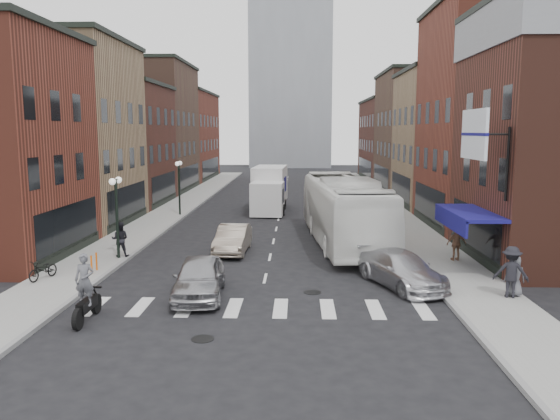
{
  "coord_description": "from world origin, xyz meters",
  "views": [
    {
      "loc": [
        1.42,
        -21.92,
        6.35
      ],
      "look_at": [
        0.48,
        6.0,
        2.27
      ],
      "focal_mm": 35.0,
      "sensor_mm": 36.0,
      "label": 1
    }
  ],
  "objects_px": {
    "streetlamp_far": "(179,177)",
    "curb_car": "(401,269)",
    "parked_bicycle": "(43,270)",
    "ped_right_a": "(511,272)",
    "sedan_left_near": "(199,277)",
    "ped_left_solo": "(120,239)",
    "streetlamp_near": "(116,202)",
    "box_truck": "(269,190)",
    "motorcycle_rider": "(86,290)",
    "bike_rack": "(94,263)",
    "billboard_sign": "(476,136)",
    "sedan_left_far": "(233,239)",
    "ped_right_b": "(456,244)",
    "transit_bus": "(344,210)",
    "ped_right_c": "(515,276)"
  },
  "relations": [
    {
      "from": "streetlamp_far",
      "to": "curb_car",
      "type": "bearing_deg",
      "value": -54.02
    },
    {
      "from": "parked_bicycle",
      "to": "ped_right_a",
      "type": "bearing_deg",
      "value": 10.74
    },
    {
      "from": "sedan_left_near",
      "to": "ped_left_solo",
      "type": "distance_m",
      "value": 7.86
    },
    {
      "from": "streetlamp_near",
      "to": "box_truck",
      "type": "height_order",
      "value": "streetlamp_near"
    },
    {
      "from": "ped_left_solo",
      "to": "streetlamp_near",
      "type": "bearing_deg",
      "value": 84.64
    },
    {
      "from": "motorcycle_rider",
      "to": "parked_bicycle",
      "type": "relative_size",
      "value": 1.47
    },
    {
      "from": "bike_rack",
      "to": "box_truck",
      "type": "xyz_separation_m",
      "value": [
        6.73,
        19.67,
        1.17
      ]
    },
    {
      "from": "bike_rack",
      "to": "curb_car",
      "type": "height_order",
      "value": "curb_car"
    },
    {
      "from": "motorcycle_rider",
      "to": "ped_left_solo",
      "type": "height_order",
      "value": "motorcycle_rider"
    },
    {
      "from": "billboard_sign",
      "to": "sedan_left_far",
      "type": "height_order",
      "value": "billboard_sign"
    },
    {
      "from": "curb_car",
      "to": "ped_right_b",
      "type": "distance_m",
      "value": 5.24
    },
    {
      "from": "transit_bus",
      "to": "billboard_sign",
      "type": "bearing_deg",
      "value": -65.54
    },
    {
      "from": "box_truck",
      "to": "parked_bicycle",
      "type": "relative_size",
      "value": 5.07
    },
    {
      "from": "streetlamp_far",
      "to": "ped_left_solo",
      "type": "bearing_deg",
      "value": -90.0
    },
    {
      "from": "billboard_sign",
      "to": "streetlamp_near",
      "type": "height_order",
      "value": "billboard_sign"
    },
    {
      "from": "streetlamp_near",
      "to": "transit_bus",
      "type": "xyz_separation_m",
      "value": [
        11.4,
        4.58,
        -1.02
      ]
    },
    {
      "from": "sedan_left_near",
      "to": "curb_car",
      "type": "distance_m",
      "value": 8.22
    },
    {
      "from": "streetlamp_near",
      "to": "ped_left_solo",
      "type": "xyz_separation_m",
      "value": [
        0.0,
        0.3,
        -1.89
      ]
    },
    {
      "from": "streetlamp_far",
      "to": "bike_rack",
      "type": "height_order",
      "value": "streetlamp_far"
    },
    {
      "from": "box_truck",
      "to": "motorcycle_rider",
      "type": "distance_m",
      "value": 26.03
    },
    {
      "from": "ped_right_a",
      "to": "billboard_sign",
      "type": "bearing_deg",
      "value": -55.34
    },
    {
      "from": "box_truck",
      "to": "ped_right_b",
      "type": "height_order",
      "value": "box_truck"
    },
    {
      "from": "transit_bus",
      "to": "curb_car",
      "type": "distance_m",
      "value": 8.82
    },
    {
      "from": "ped_left_solo",
      "to": "ped_right_b",
      "type": "xyz_separation_m",
      "value": [
        16.43,
        -0.29,
        -0.05
      ]
    },
    {
      "from": "streetlamp_near",
      "to": "ped_right_a",
      "type": "distance_m",
      "value": 17.86
    },
    {
      "from": "billboard_sign",
      "to": "sedan_left_near",
      "type": "height_order",
      "value": "billboard_sign"
    },
    {
      "from": "streetlamp_far",
      "to": "motorcycle_rider",
      "type": "height_order",
      "value": "streetlamp_far"
    },
    {
      "from": "billboard_sign",
      "to": "streetlamp_near",
      "type": "relative_size",
      "value": 0.9
    },
    {
      "from": "parked_bicycle",
      "to": "streetlamp_near",
      "type": "bearing_deg",
      "value": 81.26
    },
    {
      "from": "sedan_left_far",
      "to": "ped_right_c",
      "type": "height_order",
      "value": "ped_right_c"
    },
    {
      "from": "box_truck",
      "to": "sedan_left_far",
      "type": "relative_size",
      "value": 1.86
    },
    {
      "from": "motorcycle_rider",
      "to": "transit_bus",
      "type": "relative_size",
      "value": 0.17
    },
    {
      "from": "streetlamp_near",
      "to": "sedan_left_near",
      "type": "bearing_deg",
      "value": -48.74
    },
    {
      "from": "motorcycle_rider",
      "to": "billboard_sign",
      "type": "bearing_deg",
      "value": 20.21
    },
    {
      "from": "parked_bicycle",
      "to": "motorcycle_rider",
      "type": "bearing_deg",
      "value": -35.39
    },
    {
      "from": "motorcycle_rider",
      "to": "curb_car",
      "type": "height_order",
      "value": "motorcycle_rider"
    },
    {
      "from": "parked_bicycle",
      "to": "ped_right_c",
      "type": "bearing_deg",
      "value": 11.33
    },
    {
      "from": "billboard_sign",
      "to": "ped_right_c",
      "type": "bearing_deg",
      "value": -64.98
    },
    {
      "from": "curb_car",
      "to": "ped_right_c",
      "type": "bearing_deg",
      "value": -44.55
    },
    {
      "from": "box_truck",
      "to": "ped_right_a",
      "type": "bearing_deg",
      "value": -62.48
    },
    {
      "from": "motorcycle_rider",
      "to": "ped_right_c",
      "type": "bearing_deg",
      "value": 11.36
    },
    {
      "from": "curb_car",
      "to": "ped_left_solo",
      "type": "relative_size",
      "value": 2.81
    },
    {
      "from": "ped_right_a",
      "to": "ped_right_b",
      "type": "xyz_separation_m",
      "value": [
        -0.35,
        5.86,
        -0.15
      ]
    },
    {
      "from": "bike_rack",
      "to": "ped_right_c",
      "type": "bearing_deg",
      "value": -9.8
    },
    {
      "from": "streetlamp_near",
      "to": "parked_bicycle",
      "type": "height_order",
      "value": "streetlamp_near"
    },
    {
      "from": "box_truck",
      "to": "ped_right_b",
      "type": "distance_m",
      "value": 19.65
    },
    {
      "from": "streetlamp_near",
      "to": "bike_rack",
      "type": "bearing_deg",
      "value": -94.24
    },
    {
      "from": "billboard_sign",
      "to": "motorcycle_rider",
      "type": "xyz_separation_m",
      "value": [
        -14.22,
        -5.12,
        -5.04
      ]
    },
    {
      "from": "ped_right_b",
      "to": "ped_left_solo",
      "type": "bearing_deg",
      "value": -10.19
    },
    {
      "from": "curb_car",
      "to": "ped_right_c",
      "type": "distance_m",
      "value": 4.28
    }
  ]
}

